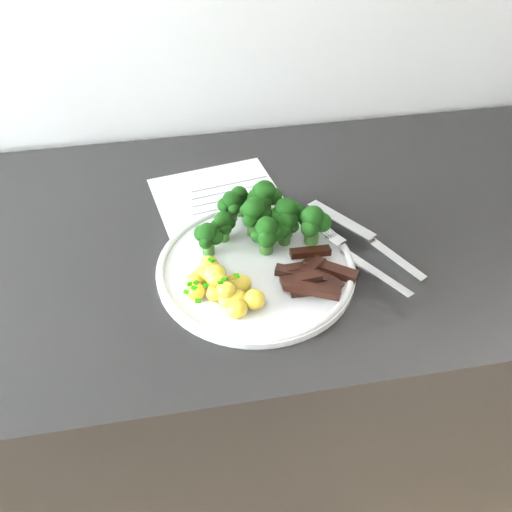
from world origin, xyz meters
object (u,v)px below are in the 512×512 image
beef_strips (313,274)px  knife (379,248)px  potatoes (223,286)px  fork (361,261)px  broccoli (265,216)px  recipe_paper (228,216)px  plate (256,267)px  counter (294,396)px

beef_strips → knife: size_ratio=0.58×
potatoes → knife: size_ratio=0.56×
knife → fork: bearing=-140.2°
broccoli → beef_strips: 0.12m
recipe_paper → plate: bearing=-80.8°
recipe_paper → fork: fork is taller
beef_strips → fork: (0.08, 0.02, -0.00)m
broccoli → beef_strips: size_ratio=1.70×
plate → recipe_paper: bearing=99.2°
potatoes → fork: (0.20, 0.02, -0.01)m
broccoli → fork: 0.15m
plate → beef_strips: 0.08m
broccoli → counter: bearing=15.3°
broccoli → plate: bearing=-111.6°
broccoli → potatoes: broccoli is taller
plate → knife: (0.19, 0.01, 0.00)m
plate → beef_strips: size_ratio=2.43×
recipe_paper → knife: knife is taller
beef_strips → knife: beef_strips is taller
recipe_paper → plate: plate is taller
recipe_paper → plate: size_ratio=1.11×
plate → potatoes: bearing=-139.4°
recipe_paper → knife: 0.24m
plate → beef_strips: bearing=-29.4°
potatoes → fork: 0.20m
recipe_paper → potatoes: (-0.03, -0.18, 0.02)m
knife → counter: bearing=141.1°
knife → plate: bearing=-177.7°
broccoli → knife: size_ratio=0.98×
plate → beef_strips: (0.07, -0.04, 0.01)m
counter → potatoes: bearing=-139.6°
counter → broccoli: broccoli is taller
potatoes → fork: potatoes is taller
recipe_paper → fork: 0.23m
plate → broccoli: bearing=68.4°
counter → potatoes: (-0.15, -0.13, 0.48)m
broccoli → knife: 0.18m
beef_strips → broccoli: bearing=115.3°
plate → knife: bearing=2.3°
beef_strips → counter: bearing=79.3°
beef_strips → knife: 0.12m
fork → knife: (0.04, 0.03, -0.01)m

